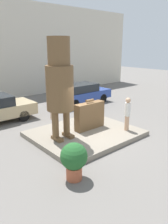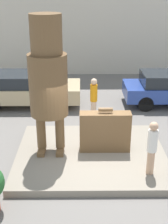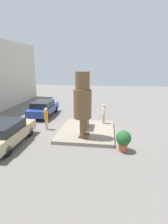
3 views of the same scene
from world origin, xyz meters
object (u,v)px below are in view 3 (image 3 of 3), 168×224
object	(u,v)px
statue_figure	(83,100)
tourist	(104,113)
parked_car_blue	(43,108)
giant_suitcase	(85,119)
parked_car_tan	(6,133)
worker_hivis	(46,118)
planter_pot	(123,139)

from	to	relation	value
statue_figure	tourist	bearing A→B (deg)	-23.94
tourist	parked_car_blue	world-z (taller)	tourist
parked_car_blue	tourist	bearing A→B (deg)	-109.96
giant_suitcase	parked_car_tan	size ratio (longest dim) A/B	0.35
tourist	parked_car_tan	distance (m)	7.24
parked_car_blue	giant_suitcase	bearing A→B (deg)	-126.20
worker_hivis	parked_car_tan	bearing A→B (deg)	151.64
parked_car_tan	planter_pot	xyz separation A→B (m)	(0.13, -7.07, -0.07)
planter_pot	parked_car_tan	bearing A→B (deg)	91.09
statue_figure	planter_pot	xyz separation A→B (m)	(-1.29, -2.52, -1.96)
parked_car_blue	parked_car_tan	bearing A→B (deg)	179.96
planter_pot	statue_figure	bearing A→B (deg)	62.84
tourist	worker_hivis	size ratio (longest dim) A/B	0.93
statue_figure	planter_pot	bearing A→B (deg)	-117.16
parked_car_tan	planter_pot	world-z (taller)	parked_car_tan
statue_figure	giant_suitcase	bearing A→B (deg)	1.63
giant_suitcase	parked_car_blue	distance (m)	5.57
tourist	worker_hivis	world-z (taller)	tourist
statue_figure	parked_car_blue	size ratio (longest dim) A/B	0.98
parked_car_blue	planter_pot	world-z (taller)	parked_car_blue
giant_suitcase	tourist	size ratio (longest dim) A/B	1.00
planter_pot	tourist	bearing A→B (deg)	16.68
statue_figure	parked_car_blue	bearing A→B (deg)	42.35
worker_hivis	giant_suitcase	bearing A→B (deg)	-85.35
tourist	parked_car_blue	distance (m)	6.20
giant_suitcase	parked_car_tan	bearing A→B (deg)	124.76
parked_car_tan	statue_figure	bearing A→B (deg)	-72.56
giant_suitcase	parked_car_tan	distance (m)	5.48
giant_suitcase	parked_car_tan	xyz separation A→B (m)	(-3.12, 4.50, -0.08)
tourist	parked_car_tan	bearing A→B (deg)	126.45
statue_figure	planter_pot	world-z (taller)	statue_figure
statue_figure	parked_car_blue	xyz separation A→B (m)	(4.98, 4.54, -1.88)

